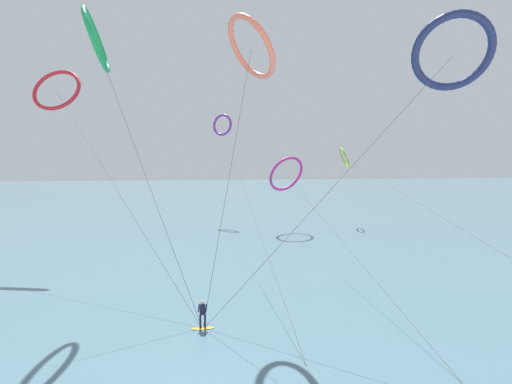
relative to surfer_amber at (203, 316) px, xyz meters
name	(u,v)px	position (x,y,z in m)	size (l,w,h in m)	color
sea_water	(211,197)	(3.78, 88.95, -0.78)	(400.00, 200.00, 0.08)	slate
surfer_amber	(203,316)	(0.00, 0.00, 0.00)	(1.40, 0.61, 1.70)	orange
kite_violet	(222,125)	(4.07, 43.25, 15.02)	(3.34, 50.28, 17.72)	purple
kite_crimson	(57,90)	(-14.10, 20.45, 16.33)	(16.87, 22.42, 19.44)	red
kite_emerald	(96,40)	(-7.44, 8.34, 18.04)	(8.50, 10.81, 21.22)	#199351
kite_navy	(453,52)	(13.79, -2.54, 15.17)	(16.29, 4.43, 18.01)	navy
kite_magenta	(286,174)	(12.27, 32.17, 7.34)	(6.20, 42.83, 10.69)	#CC288E
kite_coral	(251,47)	(3.44, 3.91, 16.75)	(5.55, 6.58, 19.62)	#EA7260
kite_lime	(345,158)	(22.85, 37.45, 9.64)	(2.50, 45.42, 12.17)	#8CC62D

